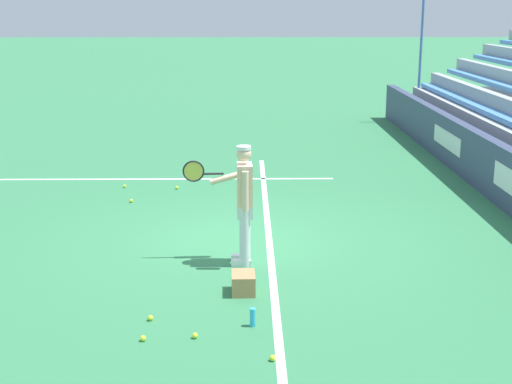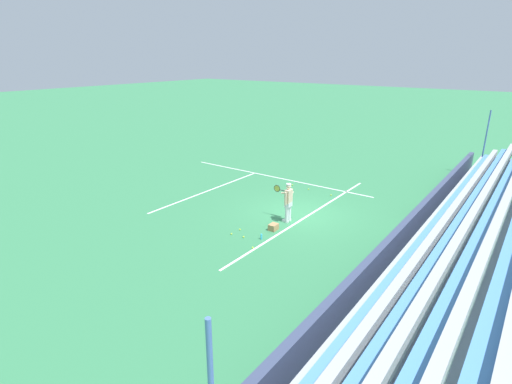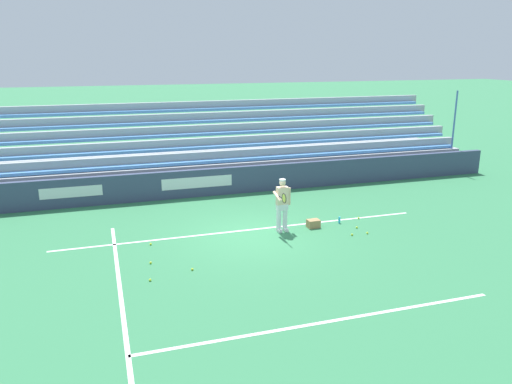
# 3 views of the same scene
# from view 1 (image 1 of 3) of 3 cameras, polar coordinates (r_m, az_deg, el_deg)

# --- Properties ---
(ground_plane) EXTENTS (160.00, 160.00, 0.00)m
(ground_plane) POSITION_cam_1_polar(r_m,az_deg,el_deg) (11.35, -1.48, -3.79)
(ground_plane) COLOR #337A4C
(court_baseline_white) EXTENTS (12.00, 0.10, 0.01)m
(court_baseline_white) POSITION_cam_1_polar(r_m,az_deg,el_deg) (11.36, 1.05, -3.76)
(court_baseline_white) COLOR white
(court_baseline_white) RESTS_ON ground
(court_sideline_white) EXTENTS (0.10, 12.00, 0.01)m
(court_sideline_white) POSITION_cam_1_polar(r_m,az_deg,el_deg) (15.86, -15.89, 0.98)
(court_sideline_white) COLOR white
(court_sideline_white) RESTS_ON ground
(tennis_player) EXTENTS (0.58, 1.00, 1.71)m
(tennis_player) POSITION_cam_1_polar(r_m,az_deg,el_deg) (10.05, -1.07, -0.89)
(tennis_player) COLOR silver
(tennis_player) RESTS_ON ground
(ball_box_cardboard) EXTENTS (0.41, 0.31, 0.26)m
(ball_box_cardboard) POSITION_cam_1_polar(r_m,az_deg,el_deg) (9.25, -1.02, -7.29)
(ball_box_cardboard) COLOR #A87F51
(ball_box_cardboard) RESTS_ON ground
(tennis_ball_near_player) EXTENTS (0.07, 0.07, 0.07)m
(tennis_ball_near_player) POSITION_cam_1_polar(r_m,az_deg,el_deg) (14.52, -6.35, 0.35)
(tennis_ball_near_player) COLOR #CCE533
(tennis_ball_near_player) RESTS_ON ground
(tennis_ball_by_box) EXTENTS (0.07, 0.07, 0.07)m
(tennis_ball_by_box) POSITION_cam_1_polar(r_m,az_deg,el_deg) (13.66, -9.95, -0.69)
(tennis_ball_by_box) COLOR #CCE533
(tennis_ball_by_box) RESTS_ON ground
(tennis_ball_midcourt) EXTENTS (0.07, 0.07, 0.07)m
(tennis_ball_midcourt) POSITION_cam_1_polar(r_m,az_deg,el_deg) (8.59, -8.45, -9.94)
(tennis_ball_midcourt) COLOR #CCE533
(tennis_ball_midcourt) RESTS_ON ground
(tennis_ball_far_right) EXTENTS (0.07, 0.07, 0.07)m
(tennis_ball_far_right) POSITION_cam_1_polar(r_m,az_deg,el_deg) (14.79, -10.47, 0.46)
(tennis_ball_far_right) COLOR #CCE533
(tennis_ball_far_right) RESTS_ON ground
(tennis_ball_stray_back) EXTENTS (0.07, 0.07, 0.07)m
(tennis_ball_stray_back) POSITION_cam_1_polar(r_m,az_deg,el_deg) (7.62, 1.34, -13.13)
(tennis_ball_stray_back) COLOR #CCE533
(tennis_ball_stray_back) RESTS_ON ground
(tennis_ball_on_baseline) EXTENTS (0.07, 0.07, 0.07)m
(tennis_ball_on_baseline) POSITION_cam_1_polar(r_m,az_deg,el_deg) (8.11, -9.03, -11.49)
(tennis_ball_on_baseline) COLOR #CCE533
(tennis_ball_on_baseline) RESTS_ON ground
(tennis_ball_far_left) EXTENTS (0.07, 0.07, 0.07)m
(tennis_ball_far_left) POSITION_cam_1_polar(r_m,az_deg,el_deg) (8.11, -4.91, -11.37)
(tennis_ball_far_left) COLOR #CCE533
(tennis_ball_far_left) RESTS_ON ground
(tennis_ball_toward_net) EXTENTS (0.07, 0.07, 0.07)m
(tennis_ball_toward_net) POSITION_cam_1_polar(r_m,az_deg,el_deg) (14.30, -0.83, 0.22)
(tennis_ball_toward_net) COLOR #CCE533
(tennis_ball_toward_net) RESTS_ON ground
(water_bottle) EXTENTS (0.07, 0.07, 0.22)m
(water_bottle) POSITION_cam_1_polar(r_m,az_deg,el_deg) (8.33, -0.25, -9.99)
(water_bottle) COLOR #33B2E5
(water_bottle) RESTS_ON ground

